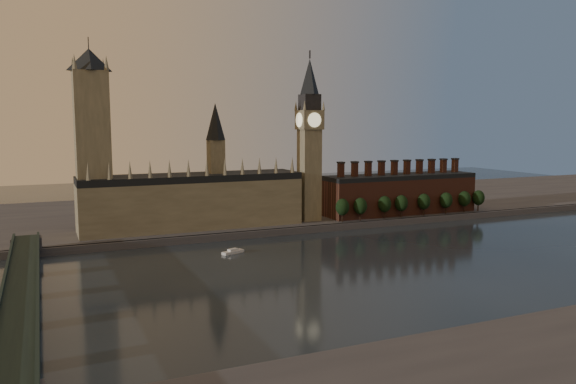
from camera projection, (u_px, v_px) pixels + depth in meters
name	position (u px, v px, depth m)	size (l,w,h in m)	color
ground	(394.00, 267.00, 258.10)	(900.00, 900.00, 0.00)	black
north_bank	(257.00, 209.00, 419.50)	(900.00, 182.00, 4.00)	#4E4E54
palace_of_westminster	(193.00, 198.00, 333.96)	(130.00, 30.30, 74.00)	gray
victoria_tower	(92.00, 136.00, 307.18)	(24.00, 24.00, 108.00)	gray
big_ben	(309.00, 138.00, 355.04)	(15.00, 15.00, 107.00)	gray
chimney_block	(400.00, 193.00, 387.87)	(110.00, 25.00, 37.00)	brown
embankment_tree_0	(342.00, 207.00, 353.50)	(8.60, 8.60, 14.88)	black
embankment_tree_1	(360.00, 206.00, 357.49)	(8.60, 8.60, 14.88)	black
embankment_tree_2	(385.00, 204.00, 366.31)	(8.60, 8.60, 14.88)	black
embankment_tree_3	(401.00, 203.00, 370.55)	(8.60, 8.60, 14.88)	black
embankment_tree_4	(424.00, 202.00, 378.30)	(8.60, 8.60, 14.88)	black
embankment_tree_5	(446.00, 200.00, 385.04)	(8.60, 8.60, 14.88)	black
embankment_tree_6	(464.00, 199.00, 392.55)	(8.60, 8.60, 14.88)	black
embankment_tree_7	(478.00, 198.00, 397.27)	(8.60, 8.60, 14.88)	black
westminster_bridge	(21.00, 295.00, 192.59)	(14.00, 200.00, 11.55)	black
river_boat	(233.00, 252.00, 285.96)	(12.52, 7.60, 2.42)	silver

